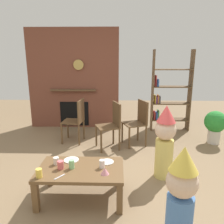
% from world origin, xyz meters
% --- Properties ---
extents(ground_plane, '(12.00, 12.00, 0.00)m').
position_xyz_m(ground_plane, '(0.00, 0.00, 0.00)').
color(ground_plane, '#846B4C').
extents(brick_fireplace_feature, '(2.20, 0.28, 2.40)m').
position_xyz_m(brick_fireplace_feature, '(-0.85, 2.60, 1.19)').
color(brick_fireplace_feature, brown).
rests_on(brick_fireplace_feature, ground_plane).
extents(bookshelf, '(0.90, 0.28, 1.90)m').
position_xyz_m(bookshelf, '(1.43, 2.40, 0.86)').
color(bookshelf, brown).
rests_on(bookshelf, ground_plane).
extents(coffee_table, '(1.05, 0.65, 0.42)m').
position_xyz_m(coffee_table, '(-0.22, -0.39, 0.35)').
color(coffee_table, brown).
rests_on(coffee_table, ground_plane).
extents(paper_cup_near_left, '(0.08, 0.08, 0.10)m').
position_xyz_m(paper_cup_near_left, '(-0.46, -0.42, 0.47)').
color(paper_cup_near_left, '#E5666B').
rests_on(paper_cup_near_left, coffee_table).
extents(paper_cup_near_right, '(0.07, 0.07, 0.11)m').
position_xyz_m(paper_cup_near_right, '(-0.33, -0.40, 0.47)').
color(paper_cup_near_right, '#8CD18C').
rests_on(paper_cup_near_right, coffee_table).
extents(paper_cup_center, '(0.07, 0.07, 0.10)m').
position_xyz_m(paper_cup_center, '(0.05, -0.37, 0.47)').
color(paper_cup_center, silver).
rests_on(paper_cup_center, coffee_table).
extents(paper_cup_far_left, '(0.07, 0.07, 0.10)m').
position_xyz_m(paper_cup_far_left, '(-0.65, -0.62, 0.47)').
color(paper_cup_far_left, '#F2CC4C').
rests_on(paper_cup_far_left, coffee_table).
extents(paper_cup_far_right, '(0.07, 0.07, 0.09)m').
position_xyz_m(paper_cup_far_right, '(-0.54, -0.30, 0.46)').
color(paper_cup_far_right, silver).
rests_on(paper_cup_far_right, coffee_table).
extents(paper_plate_front, '(0.20, 0.20, 0.01)m').
position_xyz_m(paper_plate_front, '(-0.37, -0.19, 0.42)').
color(paper_plate_front, white).
rests_on(paper_plate_front, coffee_table).
extents(paper_plate_rear, '(0.17, 0.17, 0.01)m').
position_xyz_m(paper_plate_rear, '(0.10, -0.23, 0.42)').
color(paper_plate_rear, white).
rests_on(paper_plate_rear, coffee_table).
extents(birthday_cake_slice, '(0.10, 0.10, 0.08)m').
position_xyz_m(birthday_cake_slice, '(0.09, -0.53, 0.45)').
color(birthday_cake_slice, pink).
rests_on(birthday_cake_slice, coffee_table).
extents(table_fork, '(0.10, 0.13, 0.01)m').
position_xyz_m(table_fork, '(-0.42, -0.61, 0.42)').
color(table_fork, silver).
rests_on(table_fork, coffee_table).
extents(child_with_cone_hat, '(0.28, 0.28, 1.02)m').
position_xyz_m(child_with_cone_hat, '(0.81, -1.13, 0.54)').
color(child_with_cone_hat, '#4C7FC6').
rests_on(child_with_cone_hat, ground_plane).
extents(child_in_pink, '(0.30, 0.30, 1.09)m').
position_xyz_m(child_in_pink, '(0.92, 0.16, 0.58)').
color(child_in_pink, '#E0CC66').
rests_on(child_in_pink, ground_plane).
extents(dining_chair_left, '(0.45, 0.45, 0.90)m').
position_xyz_m(dining_chair_left, '(-0.60, 1.52, 0.51)').
color(dining_chair_left, brown).
rests_on(dining_chair_left, ground_plane).
extents(dining_chair_middle, '(0.51, 0.51, 0.90)m').
position_xyz_m(dining_chair_middle, '(0.13, 1.23, 0.51)').
color(dining_chair_middle, brown).
rests_on(dining_chair_middle, ground_plane).
extents(dining_chair_right, '(0.52, 0.52, 0.90)m').
position_xyz_m(dining_chair_right, '(0.65, 1.43, 0.51)').
color(dining_chair_right, brown).
rests_on(dining_chair_right, ground_plane).
extents(potted_plant_tall, '(0.44, 0.44, 0.68)m').
position_xyz_m(potted_plant_tall, '(2.22, 1.52, 0.41)').
color(potted_plant_tall, beige).
rests_on(potted_plant_tall, ground_plane).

